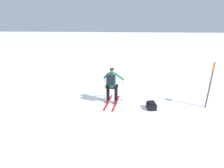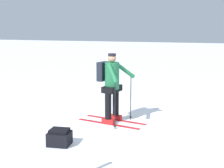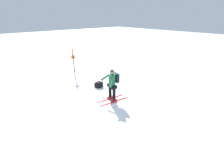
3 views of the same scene
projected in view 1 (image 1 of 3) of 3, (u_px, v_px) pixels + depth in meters
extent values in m
plane|color=white|center=(122.00, 97.00, 8.70)|extent=(80.00, 80.00, 0.00)
cube|color=red|center=(108.00, 102.00, 8.14)|extent=(1.62, 0.34, 0.01)
cube|color=red|center=(108.00, 101.00, 8.11)|extent=(0.31, 0.16, 0.12)
cylinder|color=black|center=(108.00, 93.00, 7.97)|extent=(0.15, 0.15, 0.69)
cube|color=red|center=(116.00, 103.00, 8.06)|extent=(1.62, 0.34, 0.01)
cube|color=red|center=(116.00, 102.00, 8.03)|extent=(0.31, 0.16, 0.12)
cylinder|color=black|center=(116.00, 94.00, 7.89)|extent=(0.15, 0.15, 0.69)
cube|color=black|center=(112.00, 86.00, 7.81)|extent=(0.37, 0.56, 0.14)
cylinder|color=#1E663D|center=(112.00, 80.00, 7.69)|extent=(0.34, 0.34, 0.63)
sphere|color=tan|center=(112.00, 71.00, 7.55)|extent=(0.19, 0.19, 0.19)
cylinder|color=black|center=(112.00, 69.00, 7.52)|extent=(0.18, 0.18, 0.06)
cube|color=black|center=(111.00, 80.00, 7.44)|extent=(0.20, 0.38, 0.45)
cylinder|color=black|center=(105.00, 88.00, 8.26)|extent=(0.02, 0.02, 1.12)
cylinder|color=black|center=(105.00, 98.00, 8.43)|extent=(0.07, 0.07, 0.01)
cylinder|color=#1E663D|center=(106.00, 76.00, 7.88)|extent=(0.49, 0.34, 0.42)
cylinder|color=black|center=(122.00, 90.00, 8.09)|extent=(0.02, 0.02, 1.12)
cylinder|color=black|center=(122.00, 100.00, 8.27)|extent=(0.07, 0.07, 0.01)
cylinder|color=#1E663D|center=(120.00, 77.00, 7.75)|extent=(0.41, 0.44, 0.42)
cube|color=black|center=(151.00, 106.00, 7.52)|extent=(0.46, 0.42, 0.26)
cube|color=black|center=(152.00, 103.00, 7.46)|extent=(0.39, 0.34, 0.06)
cylinder|color=#4C4C51|center=(210.00, 86.00, 7.32)|extent=(0.06, 0.06, 2.03)
cylinder|color=orange|center=(214.00, 67.00, 7.02)|extent=(0.07, 0.07, 0.37)
cube|color=orange|center=(212.00, 76.00, 7.16)|extent=(0.22, 0.13, 0.24)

